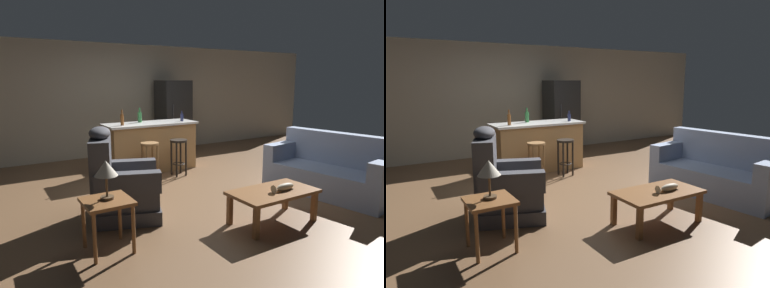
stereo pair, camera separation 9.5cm
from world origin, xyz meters
The scene contains 15 objects.
ground_plane centered at (0.00, 0.00, 0.00)m, with size 12.00×12.00×0.00m.
back_wall centered at (0.00, 3.12, 1.30)m, with size 12.00×0.05×2.60m.
coffee_table centered at (0.19, -1.80, 0.36)m, with size 1.10×0.60×0.42m.
fish_figurine centered at (0.29, -1.87, 0.46)m, with size 0.34×0.10×0.10m.
couch centered at (1.81, -1.43, 0.34)m, with size 1.10×2.00×0.94m.
recliner_near_lamp centered at (-1.37, -0.61, 0.42)m, with size 1.08×1.08×1.20m.
end_table centered at (-1.79, -1.41, 0.46)m, with size 0.48×0.48×0.56m.
table_lamp centered at (-1.78, -1.40, 0.87)m, with size 0.24×0.24×0.41m.
kitchen_island centered at (0.00, 1.35, 0.48)m, with size 1.80×0.70×0.95m.
bar_stool_left centered at (-0.32, 0.72, 0.47)m, with size 0.32×0.32×0.68m.
bar_stool_right centered at (0.27, 0.72, 0.47)m, with size 0.32×0.32×0.68m.
refrigerator centered at (1.17, 2.55, 0.88)m, with size 0.70×0.69×1.76m.
bottle_tall_green centered at (-0.15, 1.51, 1.06)m, with size 0.08×0.08×0.29m.
bottle_short_amber centered at (0.65, 1.24, 1.03)m, with size 0.06×0.06×0.21m.
bottle_wine_dark centered at (-0.61, 1.25, 1.06)m, with size 0.06×0.06×0.29m.
Camera 2 is at (-2.74, -4.76, 1.77)m, focal length 32.00 mm.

